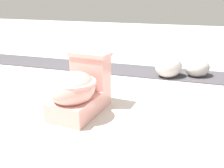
# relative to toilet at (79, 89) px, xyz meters

# --- Properties ---
(ground_plane) EXTENTS (14.00, 14.00, 0.00)m
(ground_plane) POSITION_rel_toilet_xyz_m (-0.22, -0.24, -0.22)
(ground_plane) COLOR beige
(gravel_strip) EXTENTS (0.56, 8.00, 0.01)m
(gravel_strip) POSITION_rel_toilet_xyz_m (-1.43, 0.26, -0.21)
(gravel_strip) COLOR #423F44
(gravel_strip) RESTS_ON ground
(toilet) EXTENTS (0.67, 0.44, 0.52)m
(toilet) POSITION_rel_toilet_xyz_m (0.00, 0.00, 0.00)
(toilet) COLOR #E09E93
(toilet) RESTS_ON ground
(boulder_near) EXTENTS (0.42, 0.42, 0.24)m
(boulder_near) POSITION_rel_toilet_xyz_m (-1.43, 0.98, -0.10)
(boulder_near) COLOR #B7B2AD
(boulder_near) RESTS_ON ground
(boulder_far) EXTENTS (0.46, 0.46, 0.27)m
(boulder_far) POSITION_rel_toilet_xyz_m (-1.29, 0.64, -0.09)
(boulder_far) COLOR #B7B2AD
(boulder_far) RESTS_ON ground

